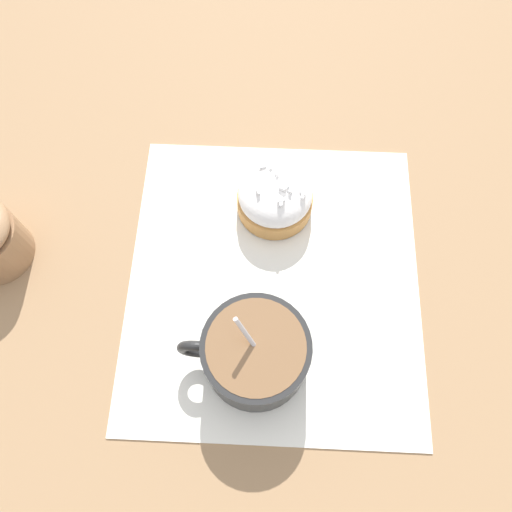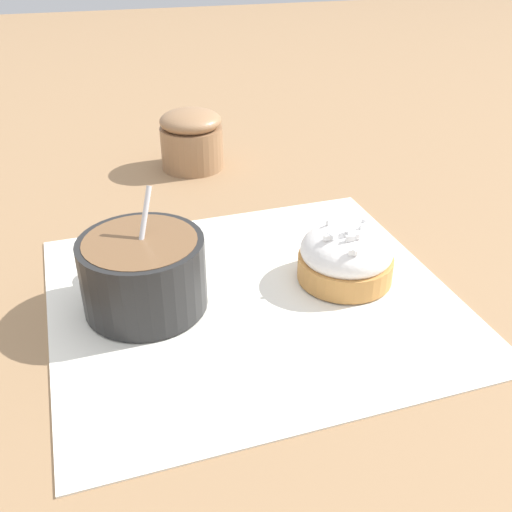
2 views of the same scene
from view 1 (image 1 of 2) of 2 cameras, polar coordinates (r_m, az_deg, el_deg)
ground_plane at (r=0.50m, az=1.82°, el=-2.70°), size 3.00×3.00×0.00m
paper_napkin at (r=0.50m, az=1.83°, el=-2.64°), size 0.33×0.31×0.00m
coffee_cup at (r=0.45m, az=-0.40°, el=-10.97°), size 0.10×0.12×0.09m
frosted_pastry at (r=0.52m, az=1.98°, el=6.74°), size 0.08×0.08×0.05m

